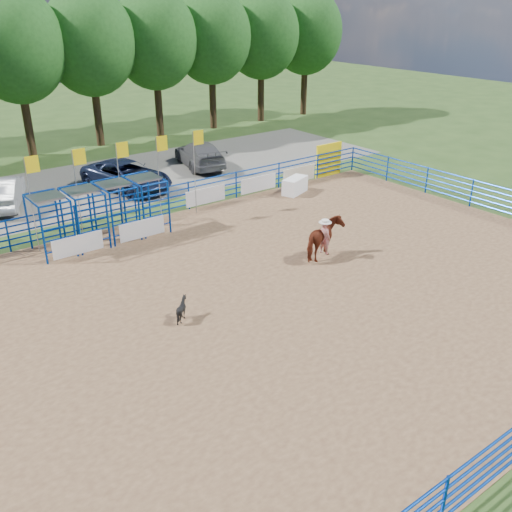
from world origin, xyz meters
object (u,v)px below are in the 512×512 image
Objects in this scene: announcer_table at (295,186)px; horse_and_rider at (324,238)px; car_b at (3,192)px; car_d at (200,154)px; car_c at (127,175)px; calf at (182,309)px.

horse_and_rider is (-4.70, -7.33, 0.49)m from announcer_table.
announcer_table is 8.72m from horse_and_rider.
car_d is at bearing -156.12° from car_b.
announcer_table is 15.58m from car_b.
calf is at bearing -123.63° from car_c.
car_d is (3.42, 15.28, -0.15)m from horse_and_rider.
car_c reaches higher than calf.
announcer_table is 0.29× the size of car_c.
announcer_table is 0.68× the size of horse_and_rider.
horse_and_rider is 17.37m from car_b.
car_c is (-2.44, 13.74, -0.14)m from horse_and_rider.
car_c is at bearing 100.08° from horse_and_rider.
car_d is at bearing 99.12° from announcer_table.
car_b reaches higher than calf.
announcer_table is at bearing 113.57° from car_d.
car_d is (12.33, 0.37, 0.00)m from car_b.
car_c reaches higher than car_d.
car_c is 1.05× the size of car_d.
horse_and_rider reaches higher than car_b.
car_d is (5.87, 1.54, -0.00)m from car_c.
car_d reaches higher than announcer_table.
car_c is at bearing 29.19° from car_d.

